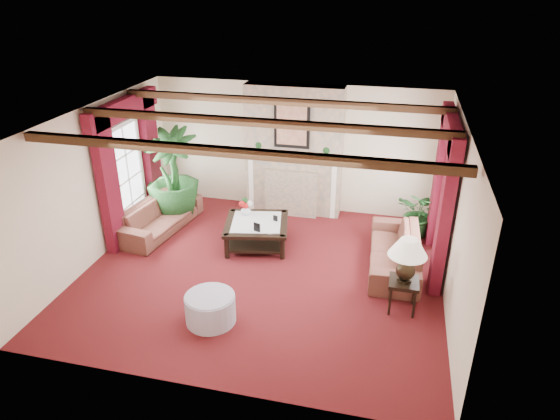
% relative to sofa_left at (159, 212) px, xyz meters
% --- Properties ---
extents(floor, '(6.00, 6.00, 0.00)m').
position_rel_sofa_left_xyz_m(floor, '(2.40, -1.04, -0.40)').
color(floor, '#470E0C').
rests_on(floor, ground).
extents(ceiling, '(6.00, 6.00, 0.00)m').
position_rel_sofa_left_xyz_m(ceiling, '(2.40, -1.04, 2.30)').
color(ceiling, white).
rests_on(ceiling, floor).
extents(back_wall, '(6.00, 0.02, 2.70)m').
position_rel_sofa_left_xyz_m(back_wall, '(2.40, 1.71, 0.95)').
color(back_wall, beige).
rests_on(back_wall, ground).
extents(left_wall, '(0.02, 5.50, 2.70)m').
position_rel_sofa_left_xyz_m(left_wall, '(-0.60, -1.04, 0.95)').
color(left_wall, beige).
rests_on(left_wall, ground).
extents(right_wall, '(0.02, 5.50, 2.70)m').
position_rel_sofa_left_xyz_m(right_wall, '(5.40, -1.04, 0.95)').
color(right_wall, beige).
rests_on(right_wall, ground).
extents(ceiling_beams, '(6.00, 3.00, 0.12)m').
position_rel_sofa_left_xyz_m(ceiling_beams, '(2.40, -1.04, 2.24)').
color(ceiling_beams, '#342110').
rests_on(ceiling_beams, ceiling).
extents(fireplace, '(2.00, 0.52, 2.70)m').
position_rel_sofa_left_xyz_m(fireplace, '(2.40, 1.51, 2.30)').
color(fireplace, tan).
rests_on(fireplace, ground).
extents(french_door_left, '(0.10, 1.10, 2.16)m').
position_rel_sofa_left_xyz_m(french_door_left, '(-0.57, -0.04, 1.73)').
color(french_door_left, white).
rests_on(french_door_left, ground).
extents(french_door_right, '(0.10, 1.10, 2.16)m').
position_rel_sofa_left_xyz_m(french_door_right, '(5.37, -0.04, 1.73)').
color(french_door_right, white).
rests_on(french_door_right, ground).
extents(curtains_left, '(0.20, 2.40, 2.55)m').
position_rel_sofa_left_xyz_m(curtains_left, '(-0.46, -0.04, 2.15)').
color(curtains_left, '#4B0A16').
rests_on(curtains_left, ground).
extents(curtains_right, '(0.20, 2.40, 2.55)m').
position_rel_sofa_left_xyz_m(curtains_right, '(5.26, -0.04, 2.15)').
color(curtains_right, '#4B0A16').
rests_on(curtains_right, ground).
extents(sofa_left, '(2.22, 1.21, 0.80)m').
position_rel_sofa_left_xyz_m(sofa_left, '(0.00, 0.00, 0.00)').
color(sofa_left, '#3E1118').
rests_on(sofa_left, ground).
extents(sofa_right, '(2.15, 0.78, 0.82)m').
position_rel_sofa_left_xyz_m(sofa_right, '(4.59, -0.31, 0.01)').
color(sofa_right, '#3E1118').
rests_on(sofa_right, ground).
extents(potted_palm, '(1.17, 1.97, 1.07)m').
position_rel_sofa_left_xyz_m(potted_palm, '(0.07, 0.60, 0.13)').
color(potted_palm, black).
rests_on(potted_palm, ground).
extents(small_plant, '(1.70, 1.71, 0.73)m').
position_rel_sofa_left_xyz_m(small_plant, '(5.03, 0.95, -0.04)').
color(small_plant, black).
rests_on(small_plant, ground).
extents(coffee_table, '(1.35, 1.35, 0.47)m').
position_rel_sofa_left_xyz_m(coffee_table, '(2.05, -0.14, -0.16)').
color(coffee_table, black).
rests_on(coffee_table, ground).
extents(side_table, '(0.53, 0.53, 0.52)m').
position_rel_sofa_left_xyz_m(side_table, '(4.75, -1.57, -0.14)').
color(side_table, black).
rests_on(side_table, ground).
extents(ottoman, '(0.74, 0.74, 0.43)m').
position_rel_sofa_left_xyz_m(ottoman, '(2.01, -2.51, -0.18)').
color(ottoman, '#908FA2').
rests_on(ottoman, ground).
extents(table_lamp, '(0.57, 0.57, 0.73)m').
position_rel_sofa_left_xyz_m(table_lamp, '(4.75, -1.57, 0.48)').
color(table_lamp, black).
rests_on(table_lamp, side_table).
extents(flower_vase, '(0.25, 0.25, 0.19)m').
position_rel_sofa_left_xyz_m(flower_vase, '(1.76, 0.12, 0.17)').
color(flower_vase, silver).
rests_on(flower_vase, coffee_table).
extents(book, '(0.23, 0.15, 0.30)m').
position_rel_sofa_left_xyz_m(book, '(2.32, -0.42, 0.22)').
color(book, black).
rests_on(book, coffee_table).
extents(photo_frame_a, '(0.13, 0.07, 0.17)m').
position_rel_sofa_left_xyz_m(photo_frame_a, '(2.16, -0.50, 0.16)').
color(photo_frame_a, black).
rests_on(photo_frame_a, coffee_table).
extents(photo_frame_b, '(0.09, 0.05, 0.12)m').
position_rel_sofa_left_xyz_m(photo_frame_b, '(2.38, -0.02, 0.13)').
color(photo_frame_b, black).
rests_on(photo_frame_b, coffee_table).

